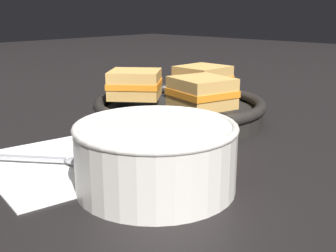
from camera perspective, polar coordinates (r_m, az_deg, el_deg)
ground_plane at (r=0.53m, az=-4.05°, el=-5.07°), size 4.00×4.00×0.00m
napkin at (r=0.54m, az=-14.33°, el=-4.93°), size 0.23×0.21×0.00m
soup_bowl at (r=0.45m, az=-1.66°, el=-3.52°), size 0.17×0.17×0.07m
spoon at (r=0.53m, az=-13.41°, el=-4.53°), size 0.13×0.10×0.01m
skillet at (r=0.72m, az=1.56°, el=2.19°), size 0.29×0.29×0.04m
sandwich_near_left at (r=0.72m, az=-4.49°, el=5.70°), size 0.12×0.12×0.05m
sandwich_near_right at (r=0.64m, az=4.60°, el=4.54°), size 0.10×0.10×0.05m
sandwich_far_left at (r=0.77m, az=4.71°, el=6.41°), size 0.08×0.09×0.05m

